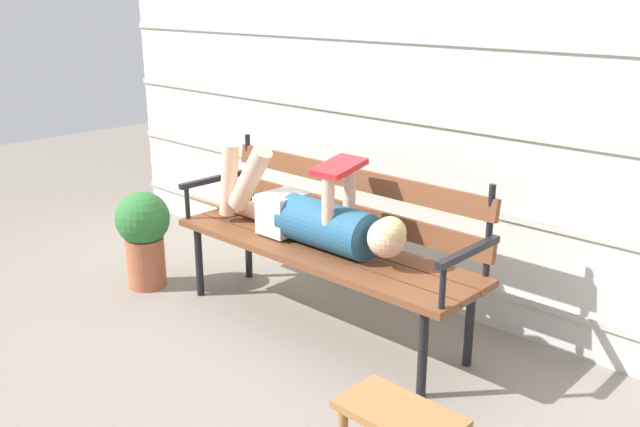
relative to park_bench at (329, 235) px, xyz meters
The scene contains 5 objects.
ground_plane 0.57m from the park_bench, 90.00° to the right, with size 12.00×12.00×0.00m, color gray.
house_siding 0.97m from the park_bench, 90.00° to the left, with size 5.04×0.08×2.56m.
park_bench is the anchor object (origin of this frame).
reclining_person 0.16m from the park_bench, 141.62° to the right, with size 1.69×0.26×0.50m.
potted_plant 1.24m from the park_bench, 160.68° to the right, with size 0.33×0.33×0.60m.
Camera 1 is at (2.33, -2.30, 1.74)m, focal length 38.78 mm.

